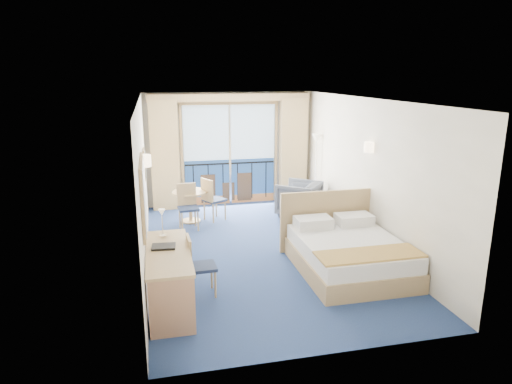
% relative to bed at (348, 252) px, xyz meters
% --- Properties ---
extents(floor, '(6.50, 6.50, 0.00)m').
position_rel_bed_xyz_m(floor, '(-1.18, 1.13, -0.31)').
color(floor, navy).
rests_on(floor, ground).
extents(room_walls, '(4.04, 6.54, 2.72)m').
position_rel_bed_xyz_m(room_walls, '(-1.18, 1.13, 1.47)').
color(room_walls, beige).
rests_on(room_walls, ground).
extents(balcony_door, '(2.36, 0.03, 2.52)m').
position_rel_bed_xyz_m(balcony_door, '(-1.19, 4.35, 0.83)').
color(balcony_door, navy).
rests_on(balcony_door, room_walls).
extents(curtain_left, '(0.65, 0.22, 2.55)m').
position_rel_bed_xyz_m(curtain_left, '(-2.73, 4.20, 0.97)').
color(curtain_left, tan).
rests_on(curtain_left, room_walls).
extents(curtain_right, '(0.65, 0.22, 2.55)m').
position_rel_bed_xyz_m(curtain_right, '(0.37, 4.20, 0.97)').
color(curtain_right, tan).
rests_on(curtain_right, room_walls).
extents(pelmet, '(3.80, 0.25, 0.18)m').
position_rel_bed_xyz_m(pelmet, '(-1.18, 4.23, 2.27)').
color(pelmet, tan).
rests_on(pelmet, room_walls).
extents(mirror, '(0.05, 1.25, 0.95)m').
position_rel_bed_xyz_m(mirror, '(-3.15, -0.37, 1.24)').
color(mirror, tan).
rests_on(mirror, room_walls).
extents(wall_print, '(0.04, 0.42, 0.52)m').
position_rel_bed_xyz_m(wall_print, '(-3.15, 1.58, 1.29)').
color(wall_print, tan).
rests_on(wall_print, room_walls).
extents(sconce_left, '(0.18, 0.18, 0.18)m').
position_rel_bed_xyz_m(sconce_left, '(-3.12, 0.53, 1.54)').
color(sconce_left, '#FFDFB2').
rests_on(sconce_left, room_walls).
extents(sconce_right, '(0.18, 0.18, 0.18)m').
position_rel_bed_xyz_m(sconce_right, '(0.76, 0.98, 1.54)').
color(sconce_right, '#FFDFB2').
rests_on(sconce_right, room_walls).
extents(bed, '(1.74, 2.07, 1.10)m').
position_rel_bed_xyz_m(bed, '(0.00, 0.00, 0.00)').
color(bed, tan).
rests_on(bed, ground).
extents(nightstand, '(0.45, 0.43, 0.59)m').
position_rel_bed_xyz_m(nightstand, '(0.57, 1.42, -0.01)').
color(nightstand, '#A87A59').
rests_on(nightstand, ground).
extents(phone, '(0.21, 0.19, 0.08)m').
position_rel_bed_xyz_m(phone, '(0.61, 1.46, 0.32)').
color(phone, silver).
rests_on(phone, nightstand).
extents(armchair, '(1.20, 1.20, 0.79)m').
position_rel_bed_xyz_m(armchair, '(0.14, 2.98, 0.09)').
color(armchair, '#464B55').
rests_on(armchair, ground).
extents(floor_lamp, '(0.25, 0.25, 1.77)m').
position_rel_bed_xyz_m(floor_lamp, '(0.70, 3.46, 1.04)').
color(floor_lamp, silver).
rests_on(floor_lamp, ground).
extents(desk, '(0.59, 1.71, 0.80)m').
position_rel_bed_xyz_m(desk, '(-2.88, -0.99, 0.14)').
color(desk, tan).
rests_on(desk, ground).
extents(desk_chair, '(0.41, 0.40, 0.90)m').
position_rel_bed_xyz_m(desk_chair, '(-2.48, -0.33, 0.20)').
color(desk_chair, '#1E2946').
rests_on(desk_chair, ground).
extents(folder, '(0.34, 0.27, 0.03)m').
position_rel_bed_xyz_m(folder, '(-2.93, -0.41, 0.51)').
color(folder, black).
rests_on(folder, desk).
extents(desk_lamp, '(0.11, 0.11, 0.41)m').
position_rel_bed_xyz_m(desk_lamp, '(-2.92, 0.02, 0.80)').
color(desk_lamp, silver).
rests_on(desk_lamp, desk).
extents(round_table, '(0.76, 0.76, 0.68)m').
position_rel_bed_xyz_m(round_table, '(-2.27, 3.10, 0.21)').
color(round_table, tan).
rests_on(round_table, ground).
extents(table_chair_a, '(0.56, 0.55, 0.94)m').
position_rel_bed_xyz_m(table_chair_a, '(-1.82, 3.07, 0.22)').
color(table_chair_a, '#1E2946').
rests_on(table_chair_a, ground).
extents(table_chair_b, '(0.43, 0.44, 0.93)m').
position_rel_bed_xyz_m(table_chair_b, '(-2.36, 2.67, 0.22)').
color(table_chair_b, '#1E2946').
rests_on(table_chair_b, ground).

